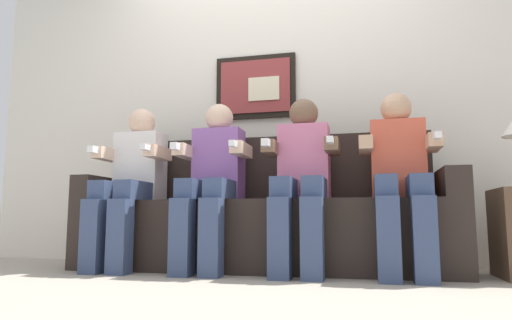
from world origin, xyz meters
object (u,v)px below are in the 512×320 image
object	(u,v)px
person_left_center	(213,176)
person_leftmost	(131,178)
person_right_center	(302,174)
person_rightmost	(400,172)
couch	(262,222)

from	to	relation	value
person_left_center	person_leftmost	bearing A→B (deg)	180.00
person_leftmost	person_left_center	bearing A→B (deg)	0.00
person_leftmost	person_right_center	size ratio (longest dim) A/B	1.00
person_right_center	person_rightmost	world-z (taller)	same
person_leftmost	person_rightmost	size ratio (longest dim) A/B	1.00
couch	person_rightmost	bearing A→B (deg)	-10.97
couch	person_right_center	xyz separation A→B (m)	(0.29, -0.17, 0.29)
person_leftmost	person_right_center	bearing A→B (deg)	0.00
person_left_center	person_right_center	world-z (taller)	same
couch	person_left_center	world-z (taller)	person_left_center
couch	person_leftmost	world-z (taller)	person_leftmost
person_leftmost	person_left_center	size ratio (longest dim) A/B	1.00
person_leftmost	person_rightmost	distance (m)	1.74
person_leftmost	person_right_center	xyz separation A→B (m)	(1.16, 0.00, 0.00)
couch	person_rightmost	xyz separation A→B (m)	(0.87, -0.17, 0.29)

